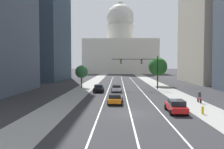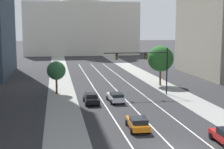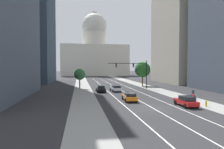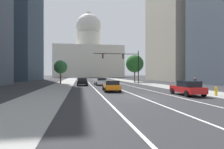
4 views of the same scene
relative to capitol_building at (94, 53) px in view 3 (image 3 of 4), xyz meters
name	(u,v)px [view 3 (image 3 of 4)]	position (x,y,z in m)	size (l,w,h in m)	color
ground_plane	(110,84)	(0.00, -68.07, -15.04)	(400.00, 400.00, 0.00)	#2B2B2D
sidewalk_left	(82,86)	(-9.17, -73.07, -15.03)	(4.39, 130.00, 0.01)	gray
sidewalk_right	(141,85)	(9.17, -73.07, -15.03)	(4.39, 130.00, 0.01)	gray
lane_stripe_left	(105,89)	(-3.49, -83.07, -15.02)	(0.16, 90.00, 0.01)	white
lane_stripe_center	(118,89)	(0.00, -83.07, -15.02)	(0.16, 90.00, 0.01)	white
lane_stripe_right	(131,88)	(3.49, -83.07, -15.02)	(0.16, 90.00, 0.01)	white
office_tower_far_right	(185,13)	(28.18, -65.40, 10.46)	(17.28, 24.89, 50.93)	#B7AD99
capitol_building	(94,53)	(0.00, 0.00, 0.00)	(42.70, 22.36, 42.28)	beige
car_white	(116,88)	(-1.74, -88.61, -14.28)	(2.09, 4.68, 1.43)	silver
car_red	(186,101)	(5.23, -107.56, -14.27)	(2.06, 4.45, 1.50)	red
car_black	(101,89)	(-5.23, -88.91, -14.30)	(2.03, 4.63, 1.41)	black
car_orange	(129,97)	(-1.75, -101.82, -14.31)	(2.16, 4.60, 1.38)	orange
traffic_signal_mast	(135,69)	(4.09, -84.23, -9.80)	(10.14, 0.39, 7.34)	black
fire_hydrant	(206,103)	(7.99, -108.21, -14.57)	(0.26, 0.35, 0.91)	yellow
cyclist	(193,94)	(10.25, -101.05, -14.18)	(0.36, 1.70, 1.72)	black
street_tree_near_left	(80,74)	(-9.94, -81.18, -11.31)	(2.97, 2.97, 5.24)	#51381E
street_tree_near_right	(142,70)	(8.74, -76.28, -10.15)	(4.69, 4.69, 7.25)	#51381E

